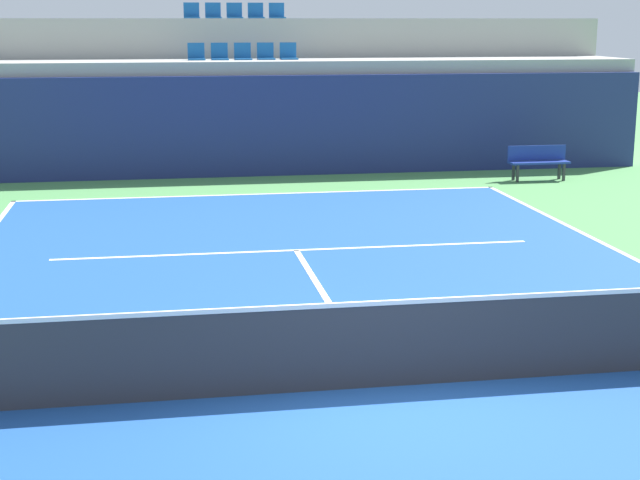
# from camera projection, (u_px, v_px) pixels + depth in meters

# --- Properties ---
(ground_plane) EXTENTS (80.00, 80.00, 0.00)m
(ground_plane) POSITION_uv_depth(u_px,v_px,m) (381.00, 387.00, 10.41)
(ground_plane) COLOR #4C8C4C
(court_surface) EXTENTS (11.00, 24.00, 0.01)m
(court_surface) POSITION_uv_depth(u_px,v_px,m) (381.00, 387.00, 10.41)
(court_surface) COLOR #1E4C99
(court_surface) RESTS_ON ground_plane
(baseline_far) EXTENTS (11.00, 0.10, 0.00)m
(baseline_far) POSITION_uv_depth(u_px,v_px,m) (262.00, 194.00, 21.89)
(baseline_far) COLOR white
(baseline_far) RESTS_ON court_surface
(service_line_far) EXTENTS (8.26, 0.10, 0.00)m
(service_line_far) POSITION_uv_depth(u_px,v_px,m) (296.00, 250.00, 16.56)
(service_line_far) COLOR white
(service_line_far) RESTS_ON court_surface
(centre_service_line) EXTENTS (0.10, 6.40, 0.00)m
(centre_service_line) POSITION_uv_depth(u_px,v_px,m) (329.00, 303.00, 13.48)
(centre_service_line) COLOR white
(centre_service_line) RESTS_ON court_surface
(back_wall) EXTENTS (20.82, 0.30, 2.52)m
(back_wall) POSITION_uv_depth(u_px,v_px,m) (249.00, 126.00, 24.27)
(back_wall) COLOR navy
(back_wall) RESTS_ON ground_plane
(stands_tier_lower) EXTENTS (20.82, 2.40, 2.86)m
(stands_tier_lower) POSITION_uv_depth(u_px,v_px,m) (244.00, 115.00, 25.53)
(stands_tier_lower) COLOR #9E9E99
(stands_tier_lower) RESTS_ON ground_plane
(stands_tier_upper) EXTENTS (20.82, 2.40, 3.92)m
(stands_tier_upper) POSITION_uv_depth(u_px,v_px,m) (236.00, 88.00, 27.72)
(stands_tier_upper) COLOR #9E9E99
(stands_tier_upper) RESTS_ON ground_plane
(seating_row_lower) EXTENTS (2.87, 0.44, 0.44)m
(seating_row_lower) POSITION_uv_depth(u_px,v_px,m) (243.00, 55.00, 25.27)
(seating_row_lower) COLOR #145193
(seating_row_lower) RESTS_ON stands_tier_lower
(seating_row_upper) EXTENTS (2.87, 0.44, 0.44)m
(seating_row_upper) POSITION_uv_depth(u_px,v_px,m) (235.00, 14.00, 27.34)
(seating_row_upper) COLOR #145193
(seating_row_upper) RESTS_ON stands_tier_upper
(tennis_net) EXTENTS (11.08, 0.08, 1.07)m
(tennis_net) POSITION_uv_depth(u_px,v_px,m) (381.00, 343.00, 10.29)
(tennis_net) COLOR black
(tennis_net) RESTS_ON court_surface
(player_bench) EXTENTS (1.50, 0.40, 0.85)m
(player_bench) POSITION_uv_depth(u_px,v_px,m) (538.00, 160.00, 23.76)
(player_bench) COLOR navy
(player_bench) RESTS_ON ground_plane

